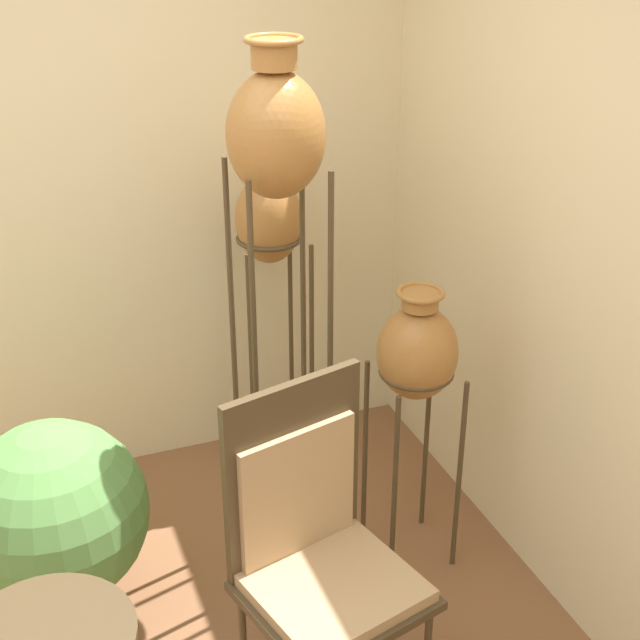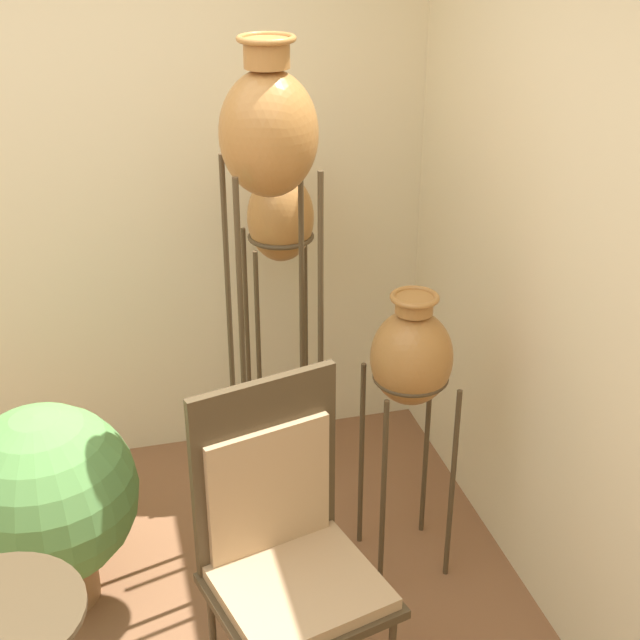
# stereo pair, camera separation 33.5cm
# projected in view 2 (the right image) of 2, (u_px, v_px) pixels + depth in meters

# --- Properties ---
(wall_back) EXTENTS (7.38, 0.06, 2.70)m
(wall_back) POSITION_uv_depth(u_px,v_px,m) (25.00, 177.00, 3.59)
(wall_back) COLOR beige
(wall_back) RESTS_ON ground_plane
(vase_stand_tall) EXTENTS (0.32, 0.32, 2.00)m
(vase_stand_tall) POSITION_uv_depth(u_px,v_px,m) (269.00, 145.00, 2.85)
(vase_stand_tall) COLOR #473823
(vase_stand_tall) RESTS_ON ground_plane
(vase_stand_medium) EXTENTS (0.29, 0.29, 1.44)m
(vase_stand_medium) POSITION_uv_depth(u_px,v_px,m) (281.00, 224.00, 3.65)
(vase_stand_medium) COLOR #473823
(vase_stand_medium) RESTS_ON ground_plane
(vase_stand_short) EXTENTS (0.29, 0.29, 1.15)m
(vase_stand_short) POSITION_uv_depth(u_px,v_px,m) (411.00, 360.00, 3.16)
(vase_stand_short) COLOR #473823
(vase_stand_short) RESTS_ON ground_plane
(chair) EXTENTS (0.60, 0.57, 1.12)m
(chair) POSITION_uv_depth(u_px,v_px,m) (284.00, 541.00, 2.71)
(chair) COLOR #473823
(chair) RESTS_ON ground_plane
(potted_plant) EXTENTS (0.65, 0.65, 0.80)m
(potted_plant) POSITION_uv_depth(u_px,v_px,m) (47.00, 499.00, 3.16)
(potted_plant) COLOR olive
(potted_plant) RESTS_ON ground_plane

